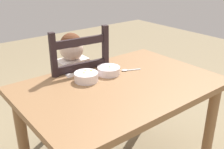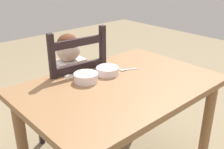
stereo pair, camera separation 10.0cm
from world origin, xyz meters
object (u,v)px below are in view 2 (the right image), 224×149
object	(u,v)px
bowl_of_carrots	(86,77)
spoon	(125,70)
dining_table	(120,100)
child_figure	(72,78)
bowl_of_peas	(107,70)
dining_chair	(72,98)

from	to	relation	value
bowl_of_carrots	spoon	world-z (taller)	bowl_of_carrots
dining_table	child_figure	bearing A→B (deg)	96.73
bowl_of_peas	spoon	bearing A→B (deg)	-13.39
dining_chair	bowl_of_carrots	distance (m)	0.42
dining_table	spoon	bearing A→B (deg)	36.97
bowl_of_carrots	dining_chair	bearing A→B (deg)	74.44
child_figure	bowl_of_carrots	xyz separation A→B (m)	(-0.09, -0.29, 0.13)
bowl_of_peas	spoon	distance (m)	0.14
spoon	dining_chair	bearing A→B (deg)	125.14
dining_table	dining_chair	world-z (taller)	dining_chair
dining_table	spoon	distance (m)	0.24
bowl_of_peas	child_figure	bearing A→B (deg)	106.84
bowl_of_peas	dining_table	bearing A→B (deg)	-102.22
child_figure	bowl_of_carrots	world-z (taller)	child_figure
dining_chair	spoon	bearing A→B (deg)	-54.86
dining_table	dining_chair	bearing A→B (deg)	97.44
dining_chair	spoon	xyz separation A→B (m)	(0.23, -0.33, 0.26)
dining_chair	child_figure	distance (m)	0.16
dining_table	child_figure	distance (m)	0.46
dining_chair	bowl_of_carrots	size ratio (longest dim) A/B	6.85
dining_table	spoon	size ratio (longest dim) A/B	9.12
child_figure	bowl_of_peas	size ratio (longest dim) A/B	6.39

